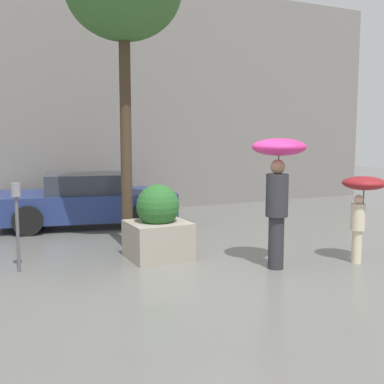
{
  "coord_description": "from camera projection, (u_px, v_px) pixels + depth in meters",
  "views": [
    {
      "loc": [
        -3.02,
        -5.76,
        2.04
      ],
      "look_at": [
        0.58,
        1.6,
        1.05
      ],
      "focal_mm": 45.0,
      "sensor_mm": 36.0,
      "label": 1
    }
  ],
  "objects": [
    {
      "name": "ground_plane",
      "position": [
        205.0,
        281.0,
        6.7
      ],
      "size": [
        40.0,
        40.0,
        0.0
      ],
      "primitive_type": "plane",
      "color": "slate"
    },
    {
      "name": "building_facade",
      "position": [
        86.0,
        96.0,
        12.13
      ],
      "size": [
        18.0,
        0.3,
        6.0
      ],
      "color": "gray",
      "rests_on": "ground"
    },
    {
      "name": "planter_box",
      "position": [
        158.0,
        226.0,
        7.89
      ],
      "size": [
        0.96,
        0.9,
        1.23
      ],
      "color": "#9E9384",
      "rests_on": "ground"
    },
    {
      "name": "person_adult",
      "position": [
        278.0,
        173.0,
        7.25
      ],
      "size": [
        0.82,
        0.82,
        1.98
      ],
      "rotation": [
        0.0,
        0.0,
        0.85
      ],
      "color": "#2D2D33",
      "rests_on": "ground"
    },
    {
      "name": "person_child",
      "position": [
        362.0,
        195.0,
        7.56
      ],
      "size": [
        0.67,
        0.67,
        1.38
      ],
      "rotation": [
        0.0,
        0.0,
        -0.01
      ],
      "color": "beige",
      "rests_on": "ground"
    },
    {
      "name": "parked_car_near",
      "position": [
        86.0,
        201.0,
        10.82
      ],
      "size": [
        4.14,
        2.58,
        1.17
      ],
      "rotation": [
        0.0,
        0.0,
        1.37
      ],
      "color": "navy",
      "rests_on": "ground"
    },
    {
      "name": "parking_meter",
      "position": [
        17.0,
        209.0,
        7.05
      ],
      "size": [
        0.14,
        0.14,
        1.33
      ],
      "color": "#595B60",
      "rests_on": "ground"
    }
  ]
}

